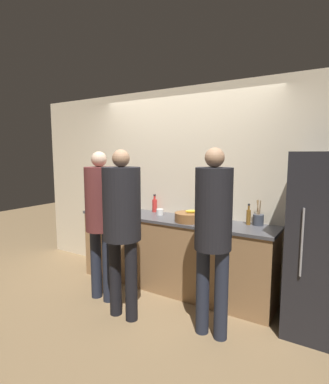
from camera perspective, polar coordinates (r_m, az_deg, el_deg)
name	(u,v)px	position (r m, az deg, el deg)	size (l,w,h in m)	color
ground_plane	(159,297)	(3.89, -1.08, -19.40)	(14.00, 14.00, 0.00)	#8C704C
wall_back	(183,187)	(4.02, 3.56, 0.90)	(5.20, 0.06, 2.60)	beige
counter	(172,253)	(3.97, 1.53, -11.48)	(2.62, 0.59, 0.94)	#9E754C
person_left	(100,213)	(3.59, -12.10, -3.87)	(0.35, 0.35, 1.78)	#232838
person_center	(122,217)	(3.14, -8.10, -4.72)	(0.39, 0.39, 1.79)	black
person_right	(213,227)	(2.83, 9.25, -6.52)	(0.35, 0.35, 1.81)	#232838
fruit_bowl	(189,217)	(3.61, 4.60, -4.78)	(0.33, 0.33, 0.15)	brown
utensil_crock	(258,219)	(3.59, 17.43, -4.98)	(0.12, 0.12, 0.29)	#3D424C
bottle_red	(155,205)	(4.18, -1.89, -2.49)	(0.07, 0.07, 0.25)	red
bottle_amber	(248,216)	(3.57, 15.71, -4.51)	(0.05, 0.05, 0.24)	brown
bottle_clear	(205,215)	(3.72, 7.68, -4.38)	(0.05, 0.05, 0.16)	silver
cup_white	(160,212)	(3.98, -0.88, -3.82)	(0.09, 0.09, 0.08)	white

